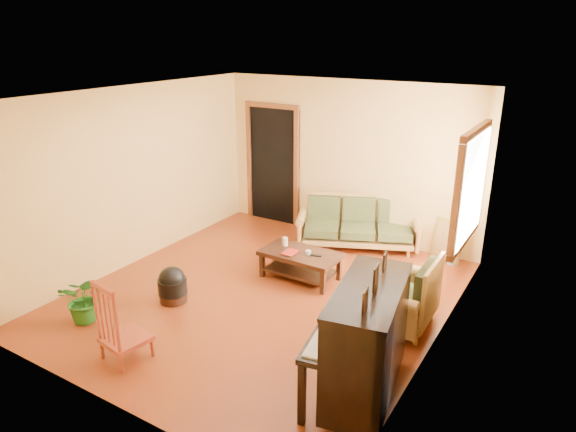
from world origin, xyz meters
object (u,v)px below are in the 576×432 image
Objects in this scene: coffee_table at (300,265)px; footstool at (173,288)px; potted_plant at (85,299)px; armchair at (400,290)px; red_chair at (124,320)px; piano at (367,344)px; ceramic_crock at (453,256)px; sofa at (358,224)px.

footstool is at bearing -127.37° from coffee_table.
coffee_table is 1.87× the size of potted_plant.
armchair is 3.10m from red_chair.
piano reaches higher than ceramic_crock.
piano is 5.63× the size of ceramic_crock.
potted_plant is at bearing 177.97° from piano.
coffee_table is 2.84m from potted_plant.
piano reaches higher than coffee_table.
armchair reaches higher than ceramic_crock.
footstool is (-1.08, -1.42, -0.02)m from coffee_table.
armchair is at bearing -93.37° from ceramic_crock.
red_chair is at bearing -119.47° from ceramic_crock.
sofa is at bearing 104.96° from piano.
piano is 3.44m from potted_plant.
ceramic_crock is at bearing 49.53° from potted_plant.
footstool is 1.28m from red_chair.
armchair reaches higher than sofa.
footstool is 4.13m from ceramic_crock.
sofa is 1.47m from coffee_table.
ceramic_crock is at bearing -16.72° from sofa.
red_chair is 4.83m from ceramic_crock.
potted_plant is at bearing -125.10° from coffee_table.
piano reaches higher than footstool.
piano is (0.17, -1.40, 0.13)m from armchair.
sofa reaches higher than footstool.
red_chair is at bearing -125.68° from sofa.
red_chair is 3.96× the size of ceramic_crock.
potted_plant is at bearing -121.26° from footstool.
coffee_table is at bearing 52.63° from footstool.
piano is 2.23× the size of potted_plant.
piano is 3.48m from ceramic_crock.
red_chair is 1.03m from potted_plant.
potted_plant reaches higher than footstool.
sofa is 3.62m from piano.
sofa is at bearing 86.93° from red_chair.
ceramic_crock is at bearing 69.85° from red_chair.
red_chair reaches higher than armchair.
footstool is at bearing 58.74° from potted_plant.
armchair is 3.74m from potted_plant.
footstool is 0.41× the size of red_chair.
sofa is 1.52m from ceramic_crock.
potted_plant is (-3.40, -0.48, -0.29)m from piano.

